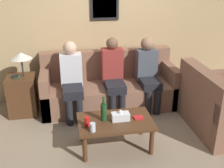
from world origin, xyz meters
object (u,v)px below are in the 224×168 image
object	(u,v)px
person_left	(72,78)
wine_bottle	(104,112)
couch_main	(109,88)
person_right	(148,71)
drinking_glass	(93,127)
couch_side	(217,109)
coffee_table	(115,124)
person_middle	(113,73)

from	to	relation	value
person_left	wine_bottle	bearing A→B (deg)	-70.66
couch_main	wine_bottle	bearing A→B (deg)	-102.57
person_left	person_right	world-z (taller)	person_left
couch_main	wine_bottle	xyz separation A→B (m)	(-0.27, -1.22, 0.21)
couch_main	drinking_glass	distance (m)	1.54
wine_bottle	drinking_glass	xyz separation A→B (m)	(-0.17, -0.24, -0.07)
wine_bottle	person_left	size ratio (longest dim) A/B	0.28
couch_main	couch_side	world-z (taller)	same
coffee_table	person_middle	world-z (taller)	person_middle
coffee_table	person_left	world-z (taller)	person_left
person_left	person_right	size ratio (longest dim) A/B	1.01
couch_main	drinking_glass	bearing A→B (deg)	-106.85
coffee_table	couch_side	bearing A→B (deg)	7.40
coffee_table	drinking_glass	world-z (taller)	drinking_glass
couch_main	coffee_table	bearing A→B (deg)	-95.71
person_left	person_middle	size ratio (longest dim) A/B	0.99
couch_main	person_right	world-z (taller)	person_right
couch_main	person_left	size ratio (longest dim) A/B	1.90
couch_main	person_left	world-z (taller)	person_left
wine_bottle	person_right	size ratio (longest dim) A/B	0.28
drinking_glass	coffee_table	bearing A→B (deg)	33.82
person_left	couch_side	bearing A→B (deg)	-22.06
couch_side	person_middle	xyz separation A→B (m)	(-1.38, 0.89, 0.31)
person_middle	person_right	bearing A→B (deg)	1.15
person_left	person_middle	xyz separation A→B (m)	(0.67, 0.06, 0.00)
person_middle	person_right	distance (m)	0.59
coffee_table	person_left	bearing A→B (deg)	115.80
couch_main	wine_bottle	world-z (taller)	couch_main
couch_main	coffee_table	size ratio (longest dim) A/B	2.31
wine_bottle	person_middle	distance (m)	1.11
coffee_table	wine_bottle	distance (m)	0.24
coffee_table	drinking_glass	distance (m)	0.40
coffee_table	couch_main	bearing A→B (deg)	84.29
person_middle	person_right	size ratio (longest dim) A/B	1.02
person_left	drinking_glass	bearing A→B (deg)	-81.73
drinking_glass	person_right	distance (m)	1.71
person_middle	couch_main	bearing A→B (deg)	106.71
wine_bottle	drinking_glass	world-z (taller)	wine_bottle
wine_bottle	couch_main	bearing A→B (deg)	77.43
person_left	person_right	xyz separation A→B (m)	(1.26, 0.07, 0.00)
drinking_glass	person_left	bearing A→B (deg)	98.27
coffee_table	person_middle	bearing A→B (deg)	80.96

